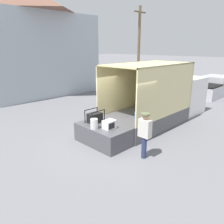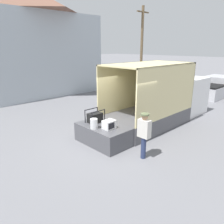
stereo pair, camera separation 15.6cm
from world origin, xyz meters
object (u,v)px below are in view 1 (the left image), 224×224
object	(u,v)px
box_truck	(166,102)
pickup_truck_silver	(213,87)
portable_generator	(95,117)
worker_person	(145,131)
orange_bucket	(94,124)
utility_pole	(139,44)
microwave	(109,125)

from	to	relation	value
box_truck	pickup_truck_silver	world-z (taller)	box_truck
portable_generator	worker_person	bearing A→B (deg)	-87.10
orange_bucket	worker_person	distance (m)	2.03
box_truck	pickup_truck_silver	bearing A→B (deg)	4.15
orange_bucket	worker_person	bearing A→B (deg)	-71.53
worker_person	pickup_truck_silver	xyz separation A→B (m)	(12.64, 2.53, -0.40)
orange_bucket	utility_pole	bearing A→B (deg)	32.82
portable_generator	orange_bucket	xyz separation A→B (m)	(-0.52, -0.54, -0.01)
portable_generator	worker_person	size ratio (longest dim) A/B	0.43
portable_generator	worker_person	xyz separation A→B (m)	(0.13, -2.47, 0.05)
pickup_truck_silver	box_truck	bearing A→B (deg)	-175.85
worker_person	pickup_truck_silver	distance (m)	12.89
portable_generator	orange_bucket	world-z (taller)	portable_generator
microwave	portable_generator	world-z (taller)	portable_generator
box_truck	utility_pole	distance (m)	13.13
portable_generator	utility_pole	xyz separation A→B (m)	(13.57, 8.54, 3.08)
box_truck	portable_generator	bearing A→B (deg)	173.35
worker_person	microwave	bearing A→B (deg)	98.64
portable_generator	utility_pole	distance (m)	16.33
microwave	portable_generator	xyz separation A→B (m)	(0.11, 0.95, 0.04)
portable_generator	pickup_truck_silver	size ratio (longest dim) A/B	0.13
worker_person	utility_pole	xyz separation A→B (m)	(13.44, 11.01, 3.03)
box_truck	worker_person	distance (m)	4.89
pickup_truck_silver	utility_pole	world-z (taller)	utility_pole
portable_generator	orange_bucket	bearing A→B (deg)	-133.70
worker_person	pickup_truck_silver	size ratio (longest dim) A/B	0.31
microwave	pickup_truck_silver	world-z (taller)	pickup_truck_silver
orange_bucket	utility_pole	world-z (taller)	utility_pole
box_truck	portable_generator	size ratio (longest dim) A/B	9.57
pickup_truck_silver	utility_pole	size ratio (longest dim) A/B	0.68
portable_generator	pickup_truck_silver	distance (m)	12.77
pickup_truck_silver	orange_bucket	bearing A→B (deg)	-177.43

